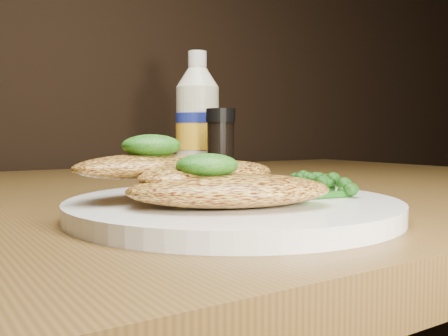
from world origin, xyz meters
TOP-DOWN VIEW (x-y plane):
  - plate at (-0.12, 0.83)m, footprint 0.27×0.27m
  - chicken_front at (-0.14, 0.79)m, footprint 0.17×0.14m
  - chicken_mid at (-0.13, 0.84)m, footprint 0.17×0.12m
  - chicken_back at (-0.17, 0.87)m, footprint 0.15×0.09m
  - pesto_front at (-0.15, 0.80)m, footprint 0.05×0.05m
  - pesto_back at (-0.17, 0.87)m, footprint 0.06×0.06m
  - broccolini_bundle at (-0.07, 0.82)m, footprint 0.14×0.11m
  - mayo_bottle at (0.05, 1.18)m, footprint 0.07×0.07m
  - pepper_grinder at (0.05, 1.10)m, footprint 0.05×0.05m

SIDE VIEW (x-z plane):
  - plate at x=-0.12m, z-range 0.75..0.76m
  - broccolini_bundle at x=-0.07m, z-range 0.76..0.79m
  - chicken_front at x=-0.14m, z-range 0.76..0.79m
  - chicken_mid at x=-0.13m, z-range 0.77..0.80m
  - chicken_back at x=-0.17m, z-range 0.78..0.80m
  - pesto_front at x=-0.15m, z-range 0.79..0.80m
  - pepper_grinder at x=0.05m, z-range 0.75..0.85m
  - pesto_back at x=-0.17m, z-range 0.80..0.82m
  - mayo_bottle at x=0.05m, z-range 0.75..0.95m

